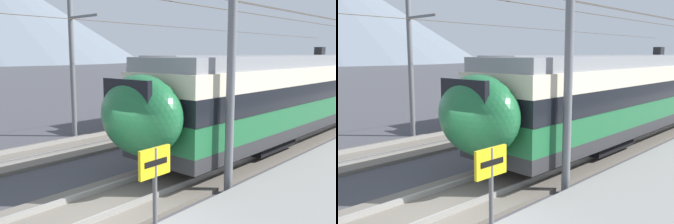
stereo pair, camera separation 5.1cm
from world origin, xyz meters
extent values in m
cube|color=#6B6359|center=(0.00, 1.11, 0.06)|extent=(120.00, 3.00, 0.12)
cube|color=gray|center=(0.00, 0.39, 0.20)|extent=(120.00, 0.07, 0.16)
cube|color=gray|center=(0.00, 1.83, 0.20)|extent=(120.00, 0.07, 0.16)
cube|color=#2D2D30|center=(17.06, 1.11, 0.92)|extent=(28.97, 2.95, 0.45)
cube|color=#1E6638|center=(17.06, 1.11, 1.57)|extent=(28.97, 2.95, 0.85)
cube|color=black|center=(17.06, 1.11, 2.38)|extent=(28.97, 2.99, 0.75)
cube|color=beige|center=(17.06, 1.11, 3.08)|extent=(28.97, 2.95, 0.65)
cube|color=black|center=(8.08, 1.11, 0.49)|extent=(2.80, 2.36, 0.42)
ellipsoid|color=#1E6638|center=(2.02, 1.11, 2.27)|extent=(1.80, 2.72, 2.25)
cube|color=black|center=(1.52, 1.11, 2.70)|extent=(0.16, 1.77, 1.19)
cube|color=#2D2D30|center=(24.92, 6.98, 0.92)|extent=(33.01, 2.88, 0.45)
cube|color=orange|center=(24.92, 6.98, 1.57)|extent=(33.01, 2.88, 0.85)
cube|color=black|center=(24.92, 6.98, 2.38)|extent=(33.01, 2.92, 0.75)
cube|color=silver|center=(24.92, 6.98, 3.08)|extent=(33.01, 2.88, 0.65)
cube|color=gray|center=(24.92, 6.98, 3.62)|extent=(32.71, 2.68, 0.45)
cube|color=black|center=(14.69, 6.98, 0.49)|extent=(2.80, 2.30, 0.42)
ellipsoid|color=orange|center=(7.87, 6.98, 2.27)|extent=(1.80, 2.65, 2.25)
cube|color=black|center=(7.37, 6.98, 2.70)|extent=(0.16, 1.73, 1.19)
cube|color=black|center=(29.88, 6.98, 4.20)|extent=(0.90, 0.70, 0.70)
cylinder|color=slate|center=(3.74, -0.66, 4.00)|extent=(0.24, 0.24, 7.99)
cylinder|color=slate|center=(4.90, 8.94, 3.61)|extent=(0.24, 0.24, 7.22)
cube|color=slate|center=(4.90, 7.96, 5.58)|extent=(0.10, 2.27, 0.10)
cylinder|color=#473823|center=(4.90, 6.98, 5.33)|extent=(48.74, 0.02, 0.02)
cylinder|color=#59595B|center=(-0.57, -2.03, 1.38)|extent=(0.08, 0.08, 2.05)
cube|color=yellow|center=(-0.57, -2.03, 2.15)|extent=(0.70, 0.06, 0.50)
cube|color=black|center=(-0.57, -2.06, 2.15)|extent=(0.52, 0.01, 0.10)
camera|label=1|loc=(-4.77, -6.27, 3.95)|focal=39.41mm
camera|label=2|loc=(-4.74, -6.30, 3.95)|focal=39.41mm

